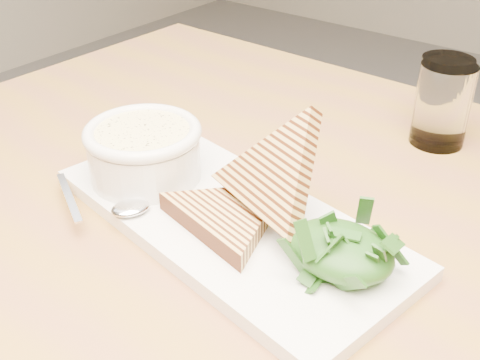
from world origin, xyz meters
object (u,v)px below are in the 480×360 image
Objects in this scene: glass_far at (443,105)px; glass_near at (442,95)px; platter at (229,220)px; soup_bowl at (145,157)px; table_top at (317,234)px.

glass_near is at bearing 112.29° from glass_far.
platter is at bearing -103.59° from glass_near.
soup_bowl is at bearing -124.94° from glass_far.
platter is 3.84× the size of glass_near.
glass_near reaches higher than platter.
table_top is 9.63× the size of soup_bowl.
glass_near is (0.09, 0.36, 0.04)m from platter.
table_top is at bearing -93.30° from glass_near.
glass_near is at bearing 86.70° from table_top.
table_top is 3.04× the size of platter.
glass_near is (0.02, 0.29, 0.07)m from table_top.
table_top is at bearing 45.53° from platter.
table_top is 0.10m from platter.
table_top is 0.22m from soup_bowl.
table_top is 0.30m from glass_near.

